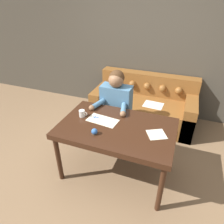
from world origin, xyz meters
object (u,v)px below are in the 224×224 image
at_px(pin_cushion, 94,132).
at_px(mug, 82,113).
at_px(dining_table, 117,131).
at_px(scissors, 98,118).
at_px(couch, 144,106).
at_px(person, 116,108).

bearing_deg(pin_cushion, mug, 136.89).
bearing_deg(dining_table, scissors, 164.08).
relative_size(dining_table, couch, 0.77).
relative_size(couch, person, 1.48).
bearing_deg(mug, couch, 68.51).
bearing_deg(mug, pin_cushion, -43.11).
height_order(person, pin_cushion, person).
relative_size(dining_table, mug, 12.29).
distance_m(dining_table, mug, 0.51).
xyz_separation_m(mug, pin_cushion, (0.31, -0.29, -0.01)).
xyz_separation_m(person, mug, (-0.27, -0.55, 0.16)).
bearing_deg(scissors, pin_cushion, -72.24).
bearing_deg(dining_table, person, 110.54).
height_order(mug, pin_cushion, mug).
bearing_deg(pin_cushion, dining_table, 52.28).
height_order(scissors, pin_cushion, pin_cushion).
distance_m(dining_table, pin_cushion, 0.32).
bearing_deg(person, pin_cushion, -87.34).
relative_size(mug, pin_cushion, 1.58).
height_order(couch, pin_cushion, couch).
bearing_deg(scissors, person, 82.91).
relative_size(couch, mug, 16.05).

